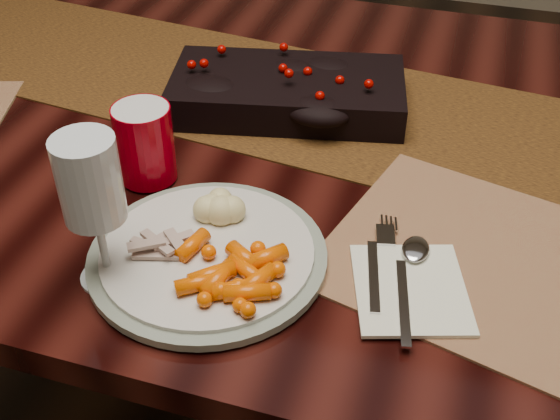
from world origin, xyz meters
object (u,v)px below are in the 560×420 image
(baby_carrots, at_px, (222,265))
(red_cup, at_px, (145,143))
(dining_table, at_px, (309,304))
(wine_glass, at_px, (96,214))
(dinner_plate, at_px, (208,255))
(placemat_main, at_px, (510,270))
(centerpiece, at_px, (287,87))
(mashed_potatoes, at_px, (229,199))
(turkey_shreds, at_px, (161,247))
(napkin, at_px, (410,289))

(baby_carrots, height_order, red_cup, red_cup)
(dining_table, relative_size, wine_glass, 9.76)
(dinner_plate, relative_size, wine_glass, 1.50)
(placemat_main, height_order, red_cup, red_cup)
(centerpiece, xyz_separation_m, mashed_potatoes, (0.02, -0.29, 0.00))
(centerpiece, xyz_separation_m, turkey_shreds, (-0.03, -0.38, -0.01))
(baby_carrots, xyz_separation_m, napkin, (0.20, 0.05, -0.02))
(mashed_potatoes, distance_m, red_cup, 0.15)
(dining_table, height_order, wine_glass, wine_glass)
(centerpiece, distance_m, napkin, 0.42)
(dining_table, relative_size, baby_carrots, 14.69)
(placemat_main, distance_m, mashed_potatoes, 0.34)
(dinner_plate, bearing_deg, dining_table, 82.44)
(dining_table, bearing_deg, napkin, -58.11)
(centerpiece, distance_m, red_cup, 0.26)
(turkey_shreds, distance_m, wine_glass, 0.09)
(napkin, bearing_deg, placemat_main, 15.64)
(dining_table, xyz_separation_m, red_cup, (-0.18, -0.19, 0.43))
(turkey_shreds, height_order, wine_glass, wine_glass)
(dining_table, bearing_deg, wine_glass, -110.34)
(centerpiece, distance_m, placemat_main, 0.45)
(napkin, relative_size, red_cup, 1.35)
(centerpiece, xyz_separation_m, baby_carrots, (0.04, -0.39, -0.01))
(turkey_shreds, bearing_deg, napkin, 7.75)
(mashed_potatoes, xyz_separation_m, turkey_shreds, (-0.05, -0.09, -0.01))
(centerpiece, xyz_separation_m, wine_glass, (-0.08, -0.42, 0.05))
(dining_table, bearing_deg, mashed_potatoes, -99.32)
(turkey_shreds, xyz_separation_m, red_cup, (-0.09, 0.15, 0.03))
(dinner_plate, height_order, wine_glass, wine_glass)
(dining_table, relative_size, placemat_main, 4.39)
(centerpiece, height_order, turkey_shreds, centerpiece)
(dinner_plate, bearing_deg, baby_carrots, -43.95)
(centerpiece, distance_m, turkey_shreds, 0.39)
(placemat_main, distance_m, napkin, 0.13)
(centerpiece, height_order, red_cup, red_cup)
(dining_table, height_order, turkey_shreds, turkey_shreds)
(baby_carrots, relative_size, red_cup, 1.18)
(placemat_main, xyz_separation_m, mashed_potatoes, (-0.33, -0.02, 0.04))
(centerpiece, xyz_separation_m, placemat_main, (0.35, -0.28, -0.04))
(dining_table, relative_size, napkin, 12.80)
(centerpiece, height_order, placemat_main, centerpiece)
(baby_carrots, relative_size, turkey_shreds, 1.75)
(napkin, bearing_deg, mashed_potatoes, 149.81)
(dining_table, xyz_separation_m, placemat_main, (0.29, -0.23, 0.38))
(mashed_potatoes, bearing_deg, placemat_main, 2.90)
(turkey_shreds, height_order, red_cup, red_cup)
(red_cup, height_order, wine_glass, wine_glass)
(placemat_main, bearing_deg, wine_glass, -146.85)
(dining_table, distance_m, baby_carrots, 0.54)
(baby_carrots, relative_size, wine_glass, 0.66)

